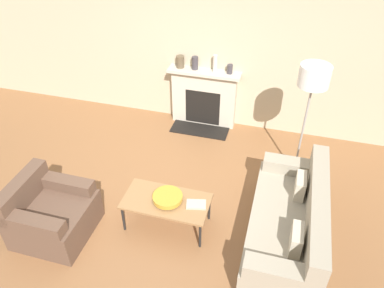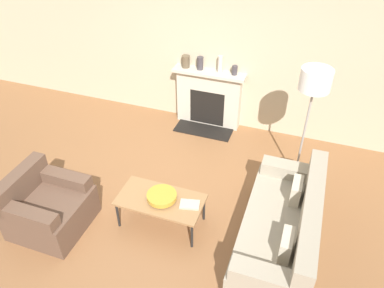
{
  "view_description": "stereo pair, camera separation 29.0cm",
  "coord_description": "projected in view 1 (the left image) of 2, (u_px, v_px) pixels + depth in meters",
  "views": [
    {
      "loc": [
        1.49,
        -3.29,
        3.8
      ],
      "look_at": [
        0.28,
        1.0,
        0.45
      ],
      "focal_mm": 35.0,
      "sensor_mm": 36.0,
      "label": 1
    },
    {
      "loc": [
        1.76,
        -3.21,
        3.8
      ],
      "look_at": [
        0.28,
        1.0,
        0.45
      ],
      "focal_mm": 35.0,
      "sensor_mm": 36.0,
      "label": 2
    }
  ],
  "objects": [
    {
      "name": "ground_plane",
      "position": [
        153.0,
        209.0,
        5.14
      ],
      "size": [
        18.0,
        18.0,
        0.0
      ],
      "primitive_type": "plane",
      "color": "brown"
    },
    {
      "name": "mantel_vase_center_left",
      "position": [
        195.0,
        63.0,
        6.22
      ],
      "size": [
        0.11,
        0.11,
        0.22
      ],
      "color": "#3D383D",
      "rests_on": "fireplace"
    },
    {
      "name": "coffee_table",
      "position": [
        166.0,
        202.0,
        4.69
      ],
      "size": [
        1.08,
        0.56,
        0.43
      ],
      "color": "olive",
      "rests_on": "ground_plane"
    },
    {
      "name": "floor_lamp",
      "position": [
        312.0,
        87.0,
        4.87
      ],
      "size": [
        0.4,
        0.4,
        1.77
      ],
      "color": "gray",
      "rests_on": "ground_plane"
    },
    {
      "name": "couch",
      "position": [
        290.0,
        223.0,
        4.53
      ],
      "size": [
        0.83,
        1.94,
        0.84
      ],
      "rotation": [
        0.0,
        0.0,
        -1.57
      ],
      "color": "#9E937F",
      "rests_on": "ground_plane"
    },
    {
      "name": "armchair_near",
      "position": [
        51.0,
        214.0,
        4.65
      ],
      "size": [
        0.88,
        0.87,
        0.78
      ],
      "rotation": [
        0.0,
        0.0,
        1.57
      ],
      "color": "brown",
      "rests_on": "ground_plane"
    },
    {
      "name": "mantel_vase_center_right",
      "position": [
        215.0,
        63.0,
        6.13
      ],
      "size": [
        0.08,
        0.08,
        0.29
      ],
      "color": "beige",
      "rests_on": "fireplace"
    },
    {
      "name": "mantel_vase_right",
      "position": [
        230.0,
        69.0,
        6.11
      ],
      "size": [
        0.09,
        0.09,
        0.15
      ],
      "color": "#3D383D",
      "rests_on": "fireplace"
    },
    {
      "name": "wall_back",
      "position": [
        199.0,
        42.0,
        6.13
      ],
      "size": [
        18.0,
        0.06,
        2.9
      ],
      "color": "#BCAD8E",
      "rests_on": "ground_plane"
    },
    {
      "name": "mantel_vase_left",
      "position": [
        180.0,
        62.0,
        6.28
      ],
      "size": [
        0.14,
        0.14,
        0.2
      ],
      "color": "brown",
      "rests_on": "fireplace"
    },
    {
      "name": "book",
      "position": [
        196.0,
        204.0,
        4.59
      ],
      "size": [
        0.27,
        0.21,
        0.02
      ],
      "rotation": [
        0.0,
        0.0,
        0.22
      ],
      "color": "#B2A893",
      "rests_on": "coffee_table"
    },
    {
      "name": "bowl",
      "position": [
        168.0,
        197.0,
        4.64
      ],
      "size": [
        0.38,
        0.38,
        0.08
      ],
      "color": "#BC8E2D",
      "rests_on": "coffee_table"
    },
    {
      "name": "fireplace",
      "position": [
        204.0,
        98.0,
        6.55
      ],
      "size": [
        1.24,
        0.59,
        1.03
      ],
      "color": "beige",
      "rests_on": "ground_plane"
    }
  ]
}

